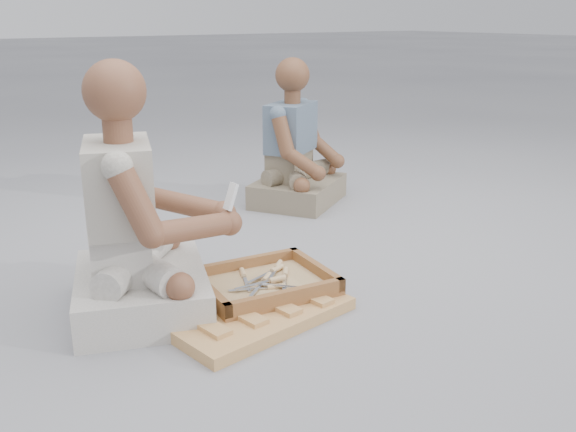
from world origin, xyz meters
TOP-DOWN VIEW (x-y plane):
  - ground at (0.00, 0.00)m, footprint 60.00×60.00m
  - carved_panel at (-0.35, 0.05)m, footprint 0.73×0.54m
  - tool_tray at (-0.23, 0.15)m, footprint 0.54×0.45m
  - chisel_0 at (-0.20, 0.12)m, footprint 0.22×0.03m
  - chisel_1 at (-0.12, 0.16)m, footprint 0.14×0.19m
  - chisel_2 at (-0.22, 0.16)m, footprint 0.18×0.15m
  - chisel_3 at (-0.11, 0.24)m, footprint 0.17×0.16m
  - chisel_4 at (-0.14, 0.22)m, footprint 0.21×0.09m
  - chisel_5 at (-0.26, 0.26)m, footprint 0.10×0.21m
  - chisel_6 at (-0.23, 0.09)m, footprint 0.21×0.10m
  - chisel_7 at (-0.14, 0.00)m, footprint 0.16×0.18m
  - wood_chip_0 at (0.05, 0.22)m, footprint 0.02×0.02m
  - wood_chip_1 at (-0.50, 0.16)m, footprint 0.02×0.02m
  - wood_chip_2 at (-0.31, 0.24)m, footprint 0.02×0.02m
  - wood_chip_3 at (-0.10, 0.22)m, footprint 0.02×0.02m
  - wood_chip_4 at (-0.52, 0.49)m, footprint 0.02×0.02m
  - wood_chip_5 at (0.12, 0.55)m, footprint 0.02×0.02m
  - wood_chip_6 at (-0.44, 0.51)m, footprint 0.02×0.02m
  - wood_chip_7 at (-0.19, 0.16)m, footprint 0.02×0.02m
  - wood_chip_8 at (-0.10, 0.49)m, footprint 0.02×0.02m
  - wood_chip_9 at (0.11, 0.41)m, footprint 0.02×0.02m
  - wood_chip_10 at (-0.24, 0.11)m, footprint 0.02×0.02m
  - wood_chip_11 at (-0.37, -0.01)m, footprint 0.02×0.02m
  - wood_chip_12 at (0.02, 0.42)m, footprint 0.02×0.02m
  - craftsman at (-0.66, 0.33)m, footprint 0.70×0.72m
  - companion at (0.66, 1.20)m, footprint 0.69×0.65m
  - mobile_phone at (-0.36, 0.16)m, footprint 0.05×0.04m

SIDE VIEW (x-z plane):
  - ground at x=0.00m, z-range 0.00..0.00m
  - wood_chip_0 at x=0.05m, z-range 0.00..0.00m
  - wood_chip_1 at x=-0.50m, z-range 0.00..0.00m
  - wood_chip_2 at x=-0.31m, z-range 0.00..0.00m
  - wood_chip_3 at x=-0.10m, z-range 0.00..0.00m
  - wood_chip_4 at x=-0.52m, z-range 0.00..0.00m
  - wood_chip_5 at x=0.12m, z-range 0.00..0.00m
  - wood_chip_6 at x=-0.44m, z-range 0.00..0.00m
  - wood_chip_7 at x=-0.19m, z-range 0.00..0.00m
  - wood_chip_8 at x=-0.10m, z-range 0.00..0.00m
  - wood_chip_9 at x=0.11m, z-range 0.00..0.00m
  - wood_chip_10 at x=-0.24m, z-range 0.00..0.00m
  - wood_chip_11 at x=-0.37m, z-range 0.00..0.00m
  - wood_chip_12 at x=0.02m, z-range 0.00..0.00m
  - carved_panel at x=-0.35m, z-range 0.00..0.04m
  - tool_tray at x=-0.23m, z-range 0.03..0.10m
  - chisel_5 at x=-0.26m, z-range 0.06..0.08m
  - chisel_6 at x=-0.23m, z-range 0.06..0.08m
  - chisel_1 at x=-0.12m, z-range 0.06..0.09m
  - chisel_2 at x=-0.22m, z-range 0.07..0.09m
  - chisel_4 at x=-0.14m, z-range 0.07..0.09m
  - chisel_3 at x=-0.11m, z-range 0.07..0.09m
  - chisel_7 at x=-0.14m, z-range 0.07..0.09m
  - chisel_0 at x=-0.20m, z-range 0.07..0.10m
  - companion at x=0.66m, z-range -0.14..0.70m
  - craftsman at x=-0.66m, z-range -0.15..0.78m
  - mobile_phone at x=-0.36m, z-range 0.39..0.49m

